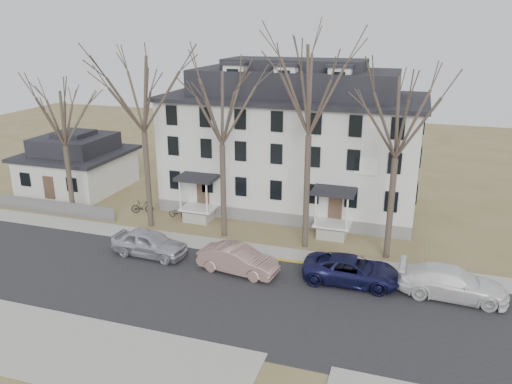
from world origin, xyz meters
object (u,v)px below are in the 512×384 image
(small_house, at_px, (77,165))
(bicycle_right, at_px, (142,207))
(car_tan, at_px, (238,260))
(tree_far_left, at_px, (141,89))
(tree_center, at_px, (310,84))
(tree_mid_right, at_px, (399,112))
(tree_bungalow, at_px, (61,115))
(boarding_house, at_px, (293,142))
(car_white, at_px, (452,283))
(bicycle_left, at_px, (178,213))
(car_navy, at_px, (352,271))
(tree_mid_left, at_px, (221,103))
(car_silver, at_px, (149,243))

(small_house, bearing_deg, bicycle_right, -24.21)
(car_tan, bearing_deg, tree_far_left, 68.17)
(tree_center, height_order, tree_mid_right, tree_center)
(car_tan, bearing_deg, tree_bungalow, 80.09)
(boarding_house, distance_m, car_white, 17.98)
(tree_far_left, height_order, bicycle_right, tree_far_left)
(tree_center, distance_m, car_tan, 11.84)
(tree_mid_right, xyz_separation_m, bicycle_left, (-16.21, 2.03, -9.18))
(tree_bungalow, xyz_separation_m, car_tan, (15.91, -5.04, -7.29))
(tree_bungalow, relative_size, car_tan, 2.15)
(tree_bungalow, relative_size, car_white, 1.82)
(tree_bungalow, bearing_deg, car_white, -8.26)
(tree_far_left, height_order, car_navy, tree_far_left)
(boarding_house, height_order, tree_mid_left, tree_mid_left)
(tree_mid_left, relative_size, tree_mid_right, 1.00)
(car_navy, bearing_deg, car_silver, 90.71)
(tree_mid_left, bearing_deg, car_tan, -60.00)
(car_white, distance_m, bicycle_left, 20.97)
(boarding_house, relative_size, tree_bungalow, 1.93)
(tree_center, relative_size, bicycle_left, 9.09)
(tree_center, relative_size, bicycle_right, 8.21)
(boarding_house, bearing_deg, tree_center, -69.80)
(small_house, xyz_separation_m, bicycle_right, (9.03, -4.06, -1.71))
(bicycle_right, bearing_deg, tree_bungalow, 92.65)
(small_house, bearing_deg, car_tan, -29.44)
(tree_mid_left, xyz_separation_m, car_white, (15.34, -4.11, -8.74))
(tree_center, relative_size, car_navy, 2.57)
(small_house, xyz_separation_m, tree_center, (23.00, -6.20, 8.84))
(tree_far_left, bearing_deg, bicycle_left, 57.63)
(boarding_house, relative_size, car_silver, 4.04)
(tree_mid_right, distance_m, bicycle_right, 21.58)
(tree_far_left, distance_m, tree_bungalow, 7.34)
(tree_bungalow, distance_m, car_white, 29.54)
(boarding_house, relative_size, bicycle_right, 11.62)
(tree_mid_left, distance_m, car_silver, 10.47)
(car_navy, bearing_deg, tree_far_left, 73.95)
(bicycle_left, distance_m, bicycle_right, 3.26)
(tree_far_left, xyz_separation_m, car_silver, (2.53, -4.63, -9.47))
(tree_bungalow, xyz_separation_m, bicycle_left, (8.29, 2.03, -7.69))
(tree_far_left, bearing_deg, car_navy, -14.95)
(car_tan, xyz_separation_m, bicycle_right, (-10.88, 7.18, -0.29))
(boarding_house, distance_m, tree_mid_right, 12.51)
(tree_mid_right, height_order, car_silver, tree_mid_right)
(bicycle_left, bearing_deg, car_navy, -109.99)
(tree_mid_left, distance_m, car_navy, 13.81)
(car_tan, relative_size, bicycle_right, 2.81)
(tree_mid_left, height_order, car_white, tree_mid_left)
(tree_center, height_order, tree_bungalow, tree_center)
(tree_mid_left, relative_size, bicycle_right, 7.12)
(boarding_house, bearing_deg, bicycle_left, -141.55)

